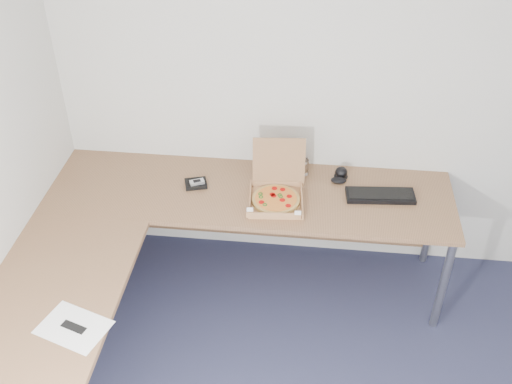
# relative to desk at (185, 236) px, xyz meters

# --- Properties ---
(room_shell) EXTENTS (3.50, 3.50, 2.50)m
(room_shell) POSITION_rel_desk_xyz_m (0.82, -0.97, 0.55)
(room_shell) COLOR beige
(room_shell) RESTS_ON ground
(desk) EXTENTS (2.50, 2.20, 0.73)m
(desk) POSITION_rel_desk_xyz_m (0.00, 0.00, 0.00)
(desk) COLOR brown
(desk) RESTS_ON ground
(pizza_box) EXTENTS (0.32, 0.38, 0.33)m
(pizza_box) POSITION_rel_desk_xyz_m (0.49, 0.35, 0.07)
(pizza_box) COLOR #AF7B50
(pizza_box) RESTS_ON desk
(drinking_glass) EXTENTS (0.06, 0.06, 0.11)m
(drinking_glass) POSITION_rel_desk_xyz_m (0.64, 0.66, 0.08)
(drinking_glass) COLOR white
(drinking_glass) RESTS_ON desk
(keyboard) EXTENTS (0.43, 0.18, 0.03)m
(keyboard) POSITION_rel_desk_xyz_m (1.12, 0.46, 0.04)
(keyboard) COLOR black
(keyboard) RESTS_ON desk
(mouse) EXTENTS (0.10, 0.07, 0.04)m
(mouse) POSITION_rel_desk_xyz_m (0.87, 0.58, 0.05)
(mouse) COLOR black
(mouse) RESTS_ON desk
(wallet) EXTENTS (0.16, 0.14, 0.02)m
(wallet) POSITION_rel_desk_xyz_m (-0.02, 0.46, 0.04)
(wallet) COLOR black
(wallet) RESTS_ON desk
(phone) EXTENTS (0.10, 0.08, 0.02)m
(phone) POSITION_rel_desk_xyz_m (-0.01, 0.45, 0.06)
(phone) COLOR #B2B5BA
(phone) RESTS_ON wallet
(paper_sheet) EXTENTS (0.38, 0.32, 0.00)m
(paper_sheet) POSITION_rel_desk_xyz_m (-0.39, -0.74, 0.03)
(paper_sheet) COLOR white
(paper_sheet) RESTS_ON desk
(dome_speaker) EXTENTS (0.09, 0.09, 0.07)m
(dome_speaker) POSITION_rel_desk_xyz_m (0.88, 0.65, 0.07)
(dome_speaker) COLOR black
(dome_speaker) RESTS_ON desk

